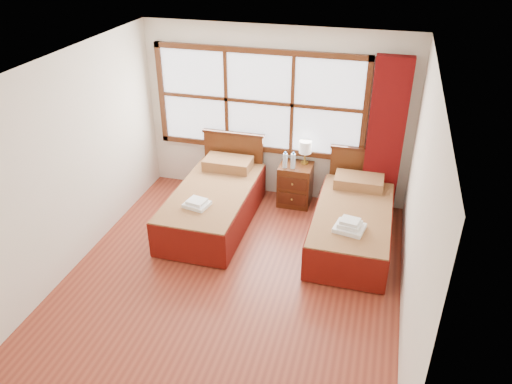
# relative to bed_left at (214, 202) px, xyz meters

# --- Properties ---
(floor) EXTENTS (4.50, 4.50, 0.00)m
(floor) POSITION_rel_bed_left_xyz_m (0.64, -1.20, -0.31)
(floor) COLOR brown
(floor) RESTS_ON ground
(ceiling) EXTENTS (4.50, 4.50, 0.00)m
(ceiling) POSITION_rel_bed_left_xyz_m (0.64, -1.20, 2.29)
(ceiling) COLOR white
(ceiling) RESTS_ON wall_back
(wall_back) EXTENTS (4.00, 0.00, 4.00)m
(wall_back) POSITION_rel_bed_left_xyz_m (0.64, 1.05, 0.99)
(wall_back) COLOR silver
(wall_back) RESTS_ON floor
(wall_left) EXTENTS (0.00, 4.50, 4.50)m
(wall_left) POSITION_rel_bed_left_xyz_m (-1.36, -1.20, 0.99)
(wall_left) COLOR silver
(wall_left) RESTS_ON floor
(wall_right) EXTENTS (0.00, 4.50, 4.50)m
(wall_right) POSITION_rel_bed_left_xyz_m (2.64, -1.20, 0.99)
(wall_right) COLOR silver
(wall_right) RESTS_ON floor
(window) EXTENTS (3.16, 0.06, 1.56)m
(window) POSITION_rel_bed_left_xyz_m (0.39, 1.01, 1.19)
(window) COLOR white
(window) RESTS_ON wall_back
(curtain) EXTENTS (0.50, 0.16, 2.30)m
(curtain) POSITION_rel_bed_left_xyz_m (2.24, 0.91, 0.86)
(curtain) COLOR #5B0909
(curtain) RESTS_ON wall_back
(bed_left) EXTENTS (1.04, 2.06, 1.01)m
(bed_left) POSITION_rel_bed_left_xyz_m (0.00, 0.00, 0.00)
(bed_left) COLOR #3D1B0C
(bed_left) RESTS_ON floor
(bed_right) EXTENTS (1.00, 2.02, 0.97)m
(bed_right) POSITION_rel_bed_left_xyz_m (1.96, 0.00, -0.01)
(bed_right) COLOR #3D1B0C
(bed_right) RESTS_ON floor
(nightstand) EXTENTS (0.48, 0.48, 0.64)m
(nightstand) POSITION_rel_bed_left_xyz_m (1.01, 0.80, 0.02)
(nightstand) COLOR #4E2611
(nightstand) RESTS_ON floor
(towels_left) EXTENTS (0.36, 0.33, 0.09)m
(towels_left) POSITION_rel_bed_left_xyz_m (-0.05, -0.51, 0.27)
(towels_left) COLOR white
(towels_left) RESTS_ON bed_left
(towels_right) EXTENTS (0.40, 0.37, 0.15)m
(towels_right) POSITION_rel_bed_left_xyz_m (1.95, -0.53, 0.27)
(towels_right) COLOR white
(towels_right) RESTS_ON bed_right
(lamp) EXTENTS (0.18, 0.18, 0.36)m
(lamp) POSITION_rel_bed_left_xyz_m (1.12, 0.90, 0.59)
(lamp) COLOR gold
(lamp) RESTS_ON nightstand
(bottle_near) EXTENTS (0.07, 0.07, 0.25)m
(bottle_near) POSITION_rel_bed_left_xyz_m (0.87, 0.69, 0.45)
(bottle_near) COLOR silver
(bottle_near) RESTS_ON nightstand
(bottle_far) EXTENTS (0.07, 0.07, 0.26)m
(bottle_far) POSITION_rel_bed_left_xyz_m (0.99, 0.69, 0.46)
(bottle_far) COLOR silver
(bottle_far) RESTS_ON nightstand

